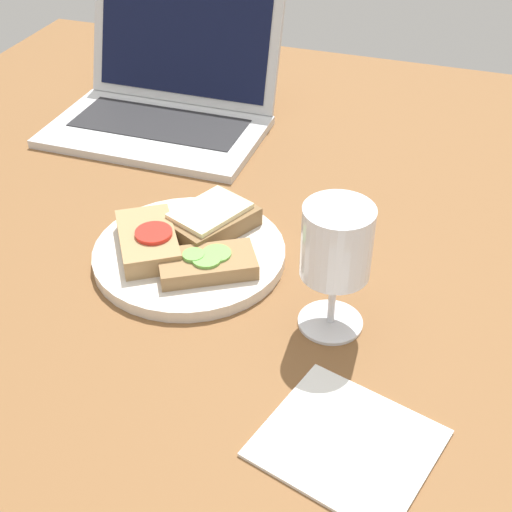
{
  "coord_description": "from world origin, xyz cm",
  "views": [
    {
      "loc": [
        24.68,
        -68.86,
        57.49
      ],
      "look_at": [
        3.57,
        -6.81,
        8.0
      ],
      "focal_mm": 50.0,
      "sensor_mm": 36.0,
      "label": 1
    }
  ],
  "objects_px": {
    "napkin": "(347,443)",
    "sandwich_with_cheese": "(211,219)",
    "sandwich_with_cucumber": "(207,263)",
    "plate": "(189,254)",
    "sandwich_with_tomato": "(148,240)",
    "laptop": "(167,95)",
    "wine_glass": "(336,248)"
  },
  "relations": [
    {
      "from": "napkin",
      "to": "sandwich_with_cheese",
      "type": "bearing_deg",
      "value": 132.28
    },
    {
      "from": "sandwich_with_cheese",
      "to": "sandwich_with_cucumber",
      "type": "bearing_deg",
      "value": -70.94
    },
    {
      "from": "plate",
      "to": "sandwich_with_cheese",
      "type": "distance_m",
      "value": 0.06
    },
    {
      "from": "sandwich_with_cheese",
      "to": "plate",
      "type": "bearing_deg",
      "value": -100.91
    },
    {
      "from": "plate",
      "to": "sandwich_with_tomato",
      "type": "xyz_separation_m",
      "value": [
        -0.05,
        -0.02,
        0.02
      ]
    },
    {
      "from": "sandwich_with_cheese",
      "to": "laptop",
      "type": "bearing_deg",
      "value": 123.49
    },
    {
      "from": "sandwich_with_tomato",
      "to": "wine_glass",
      "type": "height_order",
      "value": "wine_glass"
    },
    {
      "from": "sandwich_with_cheese",
      "to": "wine_glass",
      "type": "distance_m",
      "value": 0.23
    },
    {
      "from": "sandwich_with_cucumber",
      "to": "laptop",
      "type": "bearing_deg",
      "value": 120.62
    },
    {
      "from": "sandwich_with_cheese",
      "to": "sandwich_with_cucumber",
      "type": "relative_size",
      "value": 1.04
    },
    {
      "from": "plate",
      "to": "wine_glass",
      "type": "relative_size",
      "value": 1.56
    },
    {
      "from": "laptop",
      "to": "sandwich_with_cheese",
      "type": "bearing_deg",
      "value": -56.51
    },
    {
      "from": "sandwich_with_cucumber",
      "to": "napkin",
      "type": "xyz_separation_m",
      "value": [
        0.22,
        -0.19,
        -0.02
      ]
    },
    {
      "from": "laptop",
      "to": "napkin",
      "type": "xyz_separation_m",
      "value": [
        0.44,
        -0.56,
        -0.05
      ]
    },
    {
      "from": "sandwich_with_cheese",
      "to": "sandwich_with_tomato",
      "type": "relative_size",
      "value": 1.0
    },
    {
      "from": "plate",
      "to": "sandwich_with_tomato",
      "type": "distance_m",
      "value": 0.05
    },
    {
      "from": "sandwich_with_tomato",
      "to": "napkin",
      "type": "bearing_deg",
      "value": -33.86
    },
    {
      "from": "laptop",
      "to": "wine_glass",
      "type": "bearing_deg",
      "value": -46.55
    },
    {
      "from": "sandwich_with_tomato",
      "to": "wine_glass",
      "type": "xyz_separation_m",
      "value": [
        0.24,
        -0.04,
        0.08
      ]
    },
    {
      "from": "sandwich_with_tomato",
      "to": "sandwich_with_cucumber",
      "type": "bearing_deg",
      "value": -10.92
    },
    {
      "from": "sandwich_with_cucumber",
      "to": "wine_glass",
      "type": "height_order",
      "value": "wine_glass"
    },
    {
      "from": "sandwich_with_tomato",
      "to": "napkin",
      "type": "xyz_separation_m",
      "value": [
        0.3,
        -0.2,
        -0.03
      ]
    },
    {
      "from": "sandwich_with_cucumber",
      "to": "napkin",
      "type": "height_order",
      "value": "sandwich_with_cucumber"
    },
    {
      "from": "sandwich_with_cucumber",
      "to": "wine_glass",
      "type": "distance_m",
      "value": 0.18
    },
    {
      "from": "wine_glass",
      "to": "napkin",
      "type": "distance_m",
      "value": 0.2
    },
    {
      "from": "sandwich_with_cucumber",
      "to": "laptop",
      "type": "distance_m",
      "value": 0.44
    },
    {
      "from": "sandwich_with_tomato",
      "to": "wine_glass",
      "type": "bearing_deg",
      "value": -10.01
    },
    {
      "from": "plate",
      "to": "napkin",
      "type": "relative_size",
      "value": 1.57
    },
    {
      "from": "plate",
      "to": "napkin",
      "type": "bearing_deg",
      "value": -40.77
    },
    {
      "from": "laptop",
      "to": "sandwich_with_cucumber",
      "type": "bearing_deg",
      "value": -59.38
    },
    {
      "from": "sandwich_with_tomato",
      "to": "wine_glass",
      "type": "relative_size",
      "value": 0.87
    },
    {
      "from": "sandwich_with_tomato",
      "to": "wine_glass",
      "type": "distance_m",
      "value": 0.26
    }
  ]
}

